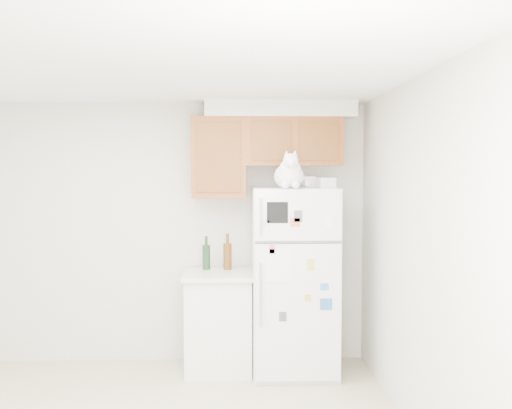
{
  "coord_description": "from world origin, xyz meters",
  "views": [
    {
      "loc": [
        0.65,
        -3.81,
        1.86
      ],
      "look_at": [
        0.84,
        1.55,
        1.55
      ],
      "focal_mm": 42.0,
      "sensor_mm": 36.0,
      "label": 1
    }
  ],
  "objects_px": {
    "base_counter": "(219,321)",
    "bottle_amber": "(228,251)",
    "storage_box_back": "(305,182)",
    "refrigerator": "(294,280)",
    "storage_box_front": "(326,183)",
    "bottle_green": "(206,253)",
    "cat": "(290,174)"
  },
  "relations": [
    {
      "from": "storage_box_front",
      "to": "bottle_green",
      "type": "relative_size",
      "value": 0.47
    },
    {
      "from": "refrigerator",
      "to": "storage_box_front",
      "type": "height_order",
      "value": "storage_box_front"
    },
    {
      "from": "cat",
      "to": "storage_box_back",
      "type": "xyz_separation_m",
      "value": [
        0.17,
        0.35,
        -0.07
      ]
    },
    {
      "from": "bottle_green",
      "to": "bottle_amber",
      "type": "height_order",
      "value": "bottle_amber"
    },
    {
      "from": "base_counter",
      "to": "cat",
      "type": "height_order",
      "value": "cat"
    },
    {
      "from": "storage_box_back",
      "to": "bottle_green",
      "type": "distance_m",
      "value": 1.14
    },
    {
      "from": "storage_box_back",
      "to": "bottle_green",
      "type": "relative_size",
      "value": 0.57
    },
    {
      "from": "refrigerator",
      "to": "bottle_green",
      "type": "distance_m",
      "value": 0.87
    },
    {
      "from": "storage_box_front",
      "to": "cat",
      "type": "bearing_deg",
      "value": -169.05
    },
    {
      "from": "cat",
      "to": "bottle_green",
      "type": "distance_m",
      "value": 1.15
    },
    {
      "from": "refrigerator",
      "to": "base_counter",
      "type": "xyz_separation_m",
      "value": [
        -0.69,
        0.07,
        -0.39
      ]
    },
    {
      "from": "refrigerator",
      "to": "cat",
      "type": "xyz_separation_m",
      "value": [
        -0.07,
        -0.26,
        0.97
      ]
    },
    {
      "from": "storage_box_back",
      "to": "bottle_amber",
      "type": "xyz_separation_m",
      "value": [
        -0.71,
        0.11,
        -0.66
      ]
    },
    {
      "from": "base_counter",
      "to": "storage_box_front",
      "type": "xyz_separation_m",
      "value": [
        0.96,
        -0.17,
        1.28
      ]
    },
    {
      "from": "refrigerator",
      "to": "bottle_green",
      "type": "bearing_deg",
      "value": 165.15
    },
    {
      "from": "bottle_green",
      "to": "cat",
      "type": "bearing_deg",
      "value": -32.49
    },
    {
      "from": "bottle_amber",
      "to": "cat",
      "type": "bearing_deg",
      "value": -40.42
    },
    {
      "from": "base_counter",
      "to": "bottle_amber",
      "type": "bearing_deg",
      "value": 58.44
    },
    {
      "from": "bottle_amber",
      "to": "bottle_green",
      "type": "bearing_deg",
      "value": 176.8
    },
    {
      "from": "bottle_green",
      "to": "refrigerator",
      "type": "bearing_deg",
      "value": -14.85
    },
    {
      "from": "base_counter",
      "to": "storage_box_back",
      "type": "relative_size",
      "value": 5.11
    },
    {
      "from": "bottle_green",
      "to": "bottle_amber",
      "type": "xyz_separation_m",
      "value": [
        0.2,
        -0.01,
        0.01
      ]
    },
    {
      "from": "storage_box_back",
      "to": "cat",
      "type": "bearing_deg",
      "value": -122.18
    },
    {
      "from": "cat",
      "to": "bottle_green",
      "type": "bearing_deg",
      "value": 147.51
    },
    {
      "from": "base_counter",
      "to": "storage_box_front",
      "type": "bearing_deg",
      "value": -10.15
    },
    {
      "from": "cat",
      "to": "base_counter",
      "type": "bearing_deg",
      "value": 151.92
    },
    {
      "from": "cat",
      "to": "storage_box_front",
      "type": "bearing_deg",
      "value": 25.04
    },
    {
      "from": "base_counter",
      "to": "cat",
      "type": "bearing_deg",
      "value": -28.08
    },
    {
      "from": "storage_box_front",
      "to": "bottle_amber",
      "type": "height_order",
      "value": "storage_box_front"
    },
    {
      "from": "base_counter",
      "to": "storage_box_back",
      "type": "xyz_separation_m",
      "value": [
        0.79,
        0.02,
        1.29
      ]
    },
    {
      "from": "base_counter",
      "to": "bottle_amber",
      "type": "height_order",
      "value": "bottle_amber"
    },
    {
      "from": "refrigerator",
      "to": "storage_box_front",
      "type": "xyz_separation_m",
      "value": [
        0.28,
        -0.1,
        0.89
      ]
    }
  ]
}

